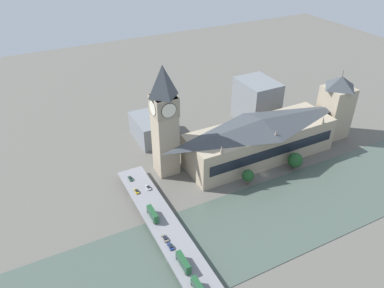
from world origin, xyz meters
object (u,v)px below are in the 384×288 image
object	(u,v)px
double_decker_bus_rear	(183,262)
car_northbound_lead	(137,191)
car_northbound_tail	(165,238)
clock_tower	(164,119)
car_southbound_tail	(130,178)
parliament_hall	(260,139)
car_northbound_mid	(148,187)
car_southbound_lead	(171,246)
victoria_tower	(335,107)
road_bridge	(179,249)
double_decker_bus_mid	(153,214)

from	to	relation	value
double_decker_bus_rear	car_northbound_lead	xyz separation A→B (m)	(56.75, 0.86, -1.90)
car_northbound_tail	car_northbound_lead	bearing A→B (deg)	-0.05
clock_tower	car_southbound_tail	distance (m)	39.59
parliament_hall	car_northbound_mid	bearing A→B (deg)	92.34
car_northbound_mid	car_southbound_tail	xyz separation A→B (m)	(12.34, 6.18, 0.04)
car_southbound_lead	car_northbound_lead	bearing A→B (deg)	0.34
victoria_tower	clock_tower	bearing A→B (deg)	83.70
clock_tower	victoria_tower	distance (m)	122.37
double_decker_bus_rear	car_southbound_tail	size ratio (longest dim) A/B	2.48
car_southbound_lead	double_decker_bus_rear	bearing A→B (deg)	-177.21
car_northbound_lead	car_northbound_mid	size ratio (longest dim) A/B	0.96
clock_tower	car_southbound_tail	world-z (taller)	clock_tower
victoria_tower	double_decker_bus_rear	size ratio (longest dim) A/B	4.41
double_decker_bus_rear	car_northbound_tail	world-z (taller)	double_decker_bus_rear
parliament_hall	victoria_tower	size ratio (longest dim) A/B	2.03
road_bridge	car_northbound_tail	size ratio (longest dim) A/B	28.81
car_southbound_lead	clock_tower	bearing A→B (deg)	-22.28
victoria_tower	road_bridge	size ratio (longest dim) A/B	0.35
double_decker_bus_rear	car_southbound_lead	distance (m)	12.34
road_bridge	car_northbound_tail	xyz separation A→B (m)	(7.74, 3.59, 1.64)
road_bridge	car_northbound_lead	distance (m)	46.70
parliament_hall	car_southbound_lead	xyz separation A→B (m)	(-47.84, 84.17, -8.26)
victoria_tower	car_northbound_mid	size ratio (longest dim) A/B	11.24
double_decker_bus_mid	double_decker_bus_rear	xyz separation A→B (m)	(-34.08, -0.44, -0.02)
car_northbound_tail	car_southbound_lead	xyz separation A→B (m)	(-5.78, -0.29, 0.02)
parliament_hall	clock_tower	size ratio (longest dim) A/B	1.43
car_northbound_tail	car_southbound_lead	world-z (taller)	car_southbound_lead
victoria_tower	car_northbound_lead	distance (m)	147.13
car_southbound_lead	car_southbound_tail	bearing A→B (deg)	-0.45
road_bridge	car_northbound_mid	bearing A→B (deg)	-4.08
car_northbound_mid	car_southbound_tail	size ratio (longest dim) A/B	0.97
car_northbound_mid	car_southbound_lead	bearing A→B (deg)	171.56
road_bridge	double_decker_bus_rear	world-z (taller)	double_decker_bus_rear
road_bridge	double_decker_bus_mid	distance (m)	24.33
car_southbound_lead	road_bridge	bearing A→B (deg)	-120.72
car_southbound_tail	victoria_tower	bearing A→B (deg)	-93.58
parliament_hall	car_northbound_tail	bearing A→B (deg)	116.47
double_decker_bus_rear	car_northbound_lead	size ratio (longest dim) A/B	2.66
double_decker_bus_mid	double_decker_bus_rear	world-z (taller)	double_decker_bus_mid
parliament_hall	road_bridge	world-z (taller)	parliament_hall
car_southbound_lead	car_southbound_tail	size ratio (longest dim) A/B	0.95
clock_tower	road_bridge	bearing A→B (deg)	160.98
car_southbound_tail	car_southbound_lead	bearing A→B (deg)	179.55
car_southbound_lead	double_decker_bus_mid	bearing A→B (deg)	-0.40
double_decker_bus_mid	car_northbound_lead	distance (m)	22.75
clock_tower	car_northbound_lead	distance (m)	43.15
victoria_tower	car_southbound_lead	world-z (taller)	victoria_tower
victoria_tower	car_northbound_mid	bearing A→B (deg)	91.33
clock_tower	double_decker_bus_mid	world-z (taller)	clock_tower
road_bridge	car_southbound_tail	distance (m)	59.05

